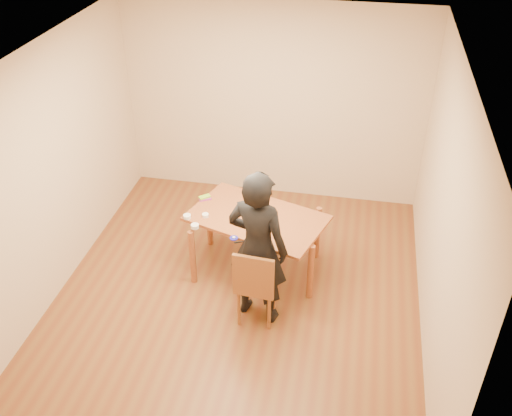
% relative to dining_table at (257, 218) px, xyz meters
% --- Properties ---
extents(room_shell, '(4.00, 4.50, 2.70)m').
position_rel_dining_table_xyz_m(room_shell, '(-0.12, -0.14, 0.62)').
color(room_shell, brown).
rests_on(room_shell, ground).
extents(dining_table, '(1.68, 1.30, 0.04)m').
position_rel_dining_table_xyz_m(dining_table, '(0.00, 0.00, 0.00)').
color(dining_table, brown).
rests_on(dining_table, floor).
extents(dining_chair, '(0.40, 0.40, 0.04)m').
position_rel_dining_table_xyz_m(dining_chair, '(0.15, -0.78, -0.28)').
color(dining_chair, brown).
rests_on(dining_chair, floor).
extents(cake_plate, '(0.32, 0.32, 0.02)m').
position_rel_dining_table_xyz_m(cake_plate, '(-0.03, 0.13, 0.03)').
color(cake_plate, '#B5260C').
rests_on(cake_plate, dining_table).
extents(cake, '(0.21, 0.21, 0.07)m').
position_rel_dining_table_xyz_m(cake, '(-0.03, 0.13, 0.08)').
color(cake, white).
rests_on(cake, cake_plate).
extents(frosting_dome, '(0.21, 0.21, 0.03)m').
position_rel_dining_table_xyz_m(frosting_dome, '(-0.03, 0.13, 0.12)').
color(frosting_dome, white).
rests_on(frosting_dome, cake).
extents(frosting_tub, '(0.10, 0.10, 0.08)m').
position_rel_dining_table_xyz_m(frosting_tub, '(0.05, -0.41, 0.06)').
color(frosting_tub, white).
rests_on(frosting_tub, dining_table).
extents(frosting_lid, '(0.09, 0.09, 0.01)m').
position_rel_dining_table_xyz_m(frosting_lid, '(-0.16, -0.44, 0.02)').
color(frosting_lid, '#191692').
rests_on(frosting_lid, dining_table).
extents(frosting_dollop, '(0.04, 0.04, 0.02)m').
position_rel_dining_table_xyz_m(frosting_dollop, '(-0.16, -0.44, 0.04)').
color(frosting_dollop, white).
rests_on(frosting_dollop, frosting_lid).
extents(ramekin_green, '(0.09, 0.09, 0.04)m').
position_rel_dining_table_xyz_m(ramekin_green, '(-0.62, -0.33, 0.04)').
color(ramekin_green, white).
rests_on(ramekin_green, dining_table).
extents(ramekin_yellow, '(0.07, 0.07, 0.04)m').
position_rel_dining_table_xyz_m(ramekin_yellow, '(-0.57, -0.11, 0.04)').
color(ramekin_yellow, white).
rests_on(ramekin_yellow, dining_table).
extents(ramekin_multi, '(0.09, 0.09, 0.04)m').
position_rel_dining_table_xyz_m(ramekin_multi, '(-0.76, -0.17, 0.04)').
color(ramekin_multi, white).
rests_on(ramekin_multi, dining_table).
extents(candy_box_pink, '(0.15, 0.13, 0.02)m').
position_rel_dining_table_xyz_m(candy_box_pink, '(-0.67, 0.24, 0.03)').
color(candy_box_pink, '#CB2F8B').
rests_on(candy_box_pink, dining_table).
extents(candy_box_green, '(0.14, 0.14, 0.02)m').
position_rel_dining_table_xyz_m(candy_box_green, '(-0.67, 0.24, 0.05)').
color(candy_box_green, green).
rests_on(candy_box_green, candy_box_pink).
extents(spatula, '(0.14, 0.07, 0.01)m').
position_rel_dining_table_xyz_m(spatula, '(-0.07, -0.49, 0.02)').
color(spatula, black).
rests_on(spatula, dining_table).
extents(person, '(0.73, 0.56, 1.76)m').
position_rel_dining_table_xyz_m(person, '(0.15, -0.73, 0.15)').
color(person, black).
rests_on(person, floor).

